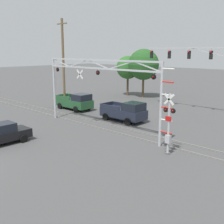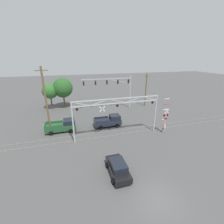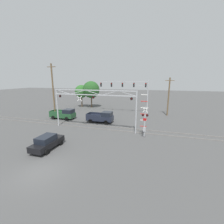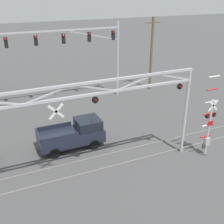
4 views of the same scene
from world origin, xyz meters
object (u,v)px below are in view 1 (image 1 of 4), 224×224
Objects in this scene: traffic_signal_span at (209,63)px; pickup_truck_lead at (125,112)px; crossing_signal_mast at (168,124)px; background_tree_beyond_span at (128,68)px; crossing_gantry at (98,79)px; background_tree_far_left_verge at (144,65)px; utility_pole_left at (63,63)px; pickup_truck_following at (75,102)px; sedan_waiting at (2,134)px.

pickup_truck_lead is at bearing -116.52° from traffic_signal_span.
background_tree_beyond_span reaches higher than crossing_signal_mast.
crossing_gantry is 1.84× the size of background_tree_far_left_verge.
utility_pole_left is 12.82m from background_tree_beyond_span.
pickup_truck_lead is at bearing -1.46° from pickup_truck_following.
traffic_signal_span is at bearing 34.60° from pickup_truck_following.
crossing_signal_mast is at bearing -48.72° from background_tree_far_left_verge.
pickup_truck_lead is (-8.00, 4.88, -1.14)m from crossing_signal_mast.
crossing_signal_mast is 1.22× the size of pickup_truck_lead.
background_tree_beyond_span is at bearing 93.33° from utility_pole_left.
pickup_truck_following is at bearing 178.54° from pickup_truck_lead.
traffic_signal_span is 12.75m from background_tree_far_left_verge.
traffic_signal_span reaches higher than background_tree_far_left_verge.
background_tree_beyond_span is at bearing 108.98° from sedan_waiting.
pickup_truck_lead is at bearing 79.57° from sedan_waiting.
utility_pole_left is at bearing 158.56° from crossing_gantry.
background_tree_beyond_span is (-18.54, 17.66, 2.22)m from crossing_signal_mast.
pickup_truck_following is 0.68× the size of background_tree_far_left_verge.
sedan_waiting is at bearing -56.71° from utility_pole_left.
crossing_signal_mast is 18.76m from utility_pole_left.
crossing_signal_mast reaches higher than pickup_truck_following.
traffic_signal_span is 15.57m from pickup_truck_following.
background_tree_beyond_span is 2.93m from background_tree_far_left_verge.
traffic_signal_span is 10.70m from pickup_truck_lead.
sedan_waiting is 0.67× the size of background_tree_beyond_span.
crossing_gantry is 9.81m from pickup_truck_following.
traffic_signal_span reaches higher than pickup_truck_following.
traffic_signal_span is 2.40× the size of pickup_truck_lead.
background_tree_far_left_verge is at bearing 102.67° from sedan_waiting.
traffic_signal_span reaches higher than pickup_truck_lead.
utility_pole_left reaches higher than traffic_signal_span.
sedan_waiting is at bearing -77.33° from background_tree_far_left_verge.
utility_pole_left reaches higher than background_tree_beyond_span.
utility_pole_left reaches higher than pickup_truck_following.
crossing_gantry is 2.28× the size of crossing_signal_mast.
background_tree_far_left_verge is at bearing 80.66° from utility_pole_left.
traffic_signal_span is at bearing -15.56° from background_tree_beyond_span.
crossing_signal_mast is 25.70m from background_tree_beyond_span.
crossing_signal_mast is at bearing -43.61° from background_tree_beyond_span.
crossing_gantry is 2.71× the size of pickup_truck_following.
traffic_signal_span is at bearing 63.48° from pickup_truck_lead.
sedan_waiting is (-10.14, -6.74, -1.31)m from crossing_signal_mast.
utility_pole_left is (-10.04, 3.94, 0.90)m from crossing_gantry.
utility_pole_left is (-9.79, 0.04, 4.45)m from pickup_truck_lead.
traffic_signal_span is at bearing -19.82° from background_tree_far_left_verge.
pickup_truck_lead is 15.56m from background_tree_far_left_verge.
background_tree_beyond_span is at bearing 122.85° from crossing_gantry.
pickup_truck_following is at bearing 162.32° from crossing_signal_mast.
crossing_signal_mast is 0.94× the size of background_tree_beyond_span.
utility_pole_left is (-14.11, -8.61, -0.13)m from traffic_signal_span.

